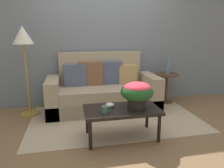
{
  "coord_description": "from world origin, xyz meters",
  "views": [
    {
      "loc": [
        -0.71,
        -3.03,
        1.41
      ],
      "look_at": [
        -0.08,
        0.05,
        0.63
      ],
      "focal_mm": 33.25,
      "sensor_mm": 36.0,
      "label": 1
    }
  ],
  "objects_px": {
    "coffee_table": "(122,112)",
    "snack_bowl": "(110,105)",
    "table_vase": "(168,68)",
    "side_table": "(167,83)",
    "potted_plant": "(137,92)",
    "coffee_mug": "(105,109)",
    "floor_lamp": "(24,44)",
    "couch": "(103,91)"
  },
  "relations": [
    {
      "from": "snack_bowl",
      "to": "table_vase",
      "type": "bearing_deg",
      "value": 39.71
    },
    {
      "from": "side_table",
      "to": "coffee_mug",
      "type": "relative_size",
      "value": 4.68
    },
    {
      "from": "coffee_mug",
      "to": "table_vase",
      "type": "height_order",
      "value": "table_vase"
    },
    {
      "from": "side_table",
      "to": "table_vase",
      "type": "height_order",
      "value": "table_vase"
    },
    {
      "from": "couch",
      "to": "potted_plant",
      "type": "distance_m",
      "value": 1.26
    },
    {
      "from": "coffee_table",
      "to": "coffee_mug",
      "type": "bearing_deg",
      "value": -156.63
    },
    {
      "from": "coffee_table",
      "to": "potted_plant",
      "type": "bearing_deg",
      "value": -3.11
    },
    {
      "from": "floor_lamp",
      "to": "snack_bowl",
      "type": "height_order",
      "value": "floor_lamp"
    },
    {
      "from": "potted_plant",
      "to": "snack_bowl",
      "type": "distance_m",
      "value": 0.4
    },
    {
      "from": "couch",
      "to": "potted_plant",
      "type": "height_order",
      "value": "couch"
    },
    {
      "from": "couch",
      "to": "coffee_mug",
      "type": "height_order",
      "value": "couch"
    },
    {
      "from": "coffee_table",
      "to": "table_vase",
      "type": "bearing_deg",
      "value": 44.6
    },
    {
      "from": "snack_bowl",
      "to": "side_table",
      "type": "bearing_deg",
      "value": 40.16
    },
    {
      "from": "side_table",
      "to": "snack_bowl",
      "type": "xyz_separation_m",
      "value": [
        -1.42,
        -1.19,
        0.04
      ]
    },
    {
      "from": "side_table",
      "to": "snack_bowl",
      "type": "bearing_deg",
      "value": -139.84
    },
    {
      "from": "potted_plant",
      "to": "floor_lamp",
      "type": "bearing_deg",
      "value": 144.19
    },
    {
      "from": "floor_lamp",
      "to": "table_vase",
      "type": "relative_size",
      "value": 5.09
    },
    {
      "from": "coffee_mug",
      "to": "table_vase",
      "type": "relative_size",
      "value": 0.43
    },
    {
      "from": "snack_bowl",
      "to": "table_vase",
      "type": "height_order",
      "value": "table_vase"
    },
    {
      "from": "floor_lamp",
      "to": "potted_plant",
      "type": "height_order",
      "value": "floor_lamp"
    },
    {
      "from": "coffee_mug",
      "to": "table_vase",
      "type": "xyz_separation_m",
      "value": [
        1.51,
        1.36,
        0.26
      ]
    },
    {
      "from": "couch",
      "to": "coffee_table",
      "type": "distance_m",
      "value": 1.18
    },
    {
      "from": "coffee_table",
      "to": "coffee_mug",
      "type": "distance_m",
      "value": 0.28
    },
    {
      "from": "coffee_table",
      "to": "table_vase",
      "type": "height_order",
      "value": "table_vase"
    },
    {
      "from": "couch",
      "to": "table_vase",
      "type": "relative_size",
      "value": 6.76
    },
    {
      "from": "potted_plant",
      "to": "coffee_mug",
      "type": "xyz_separation_m",
      "value": [
        -0.45,
        -0.1,
        -0.18
      ]
    },
    {
      "from": "couch",
      "to": "table_vase",
      "type": "bearing_deg",
      "value": 2.99
    },
    {
      "from": "potted_plant",
      "to": "coffee_mug",
      "type": "relative_size",
      "value": 3.33
    },
    {
      "from": "potted_plant",
      "to": "table_vase",
      "type": "bearing_deg",
      "value": 49.79
    },
    {
      "from": "couch",
      "to": "floor_lamp",
      "type": "bearing_deg",
      "value": -177.77
    },
    {
      "from": "table_vase",
      "to": "side_table",
      "type": "bearing_deg",
      "value": 88.88
    },
    {
      "from": "potted_plant",
      "to": "coffee_mug",
      "type": "bearing_deg",
      "value": -168.0
    },
    {
      "from": "side_table",
      "to": "table_vase",
      "type": "distance_m",
      "value": 0.31
    },
    {
      "from": "coffee_table",
      "to": "snack_bowl",
      "type": "distance_m",
      "value": 0.18
    },
    {
      "from": "coffee_mug",
      "to": "side_table",
      "type": "bearing_deg",
      "value": 42.26
    },
    {
      "from": "coffee_table",
      "to": "table_vase",
      "type": "relative_size",
      "value": 3.37
    },
    {
      "from": "coffee_table",
      "to": "snack_bowl",
      "type": "relative_size",
      "value": 8.59
    },
    {
      "from": "coffee_mug",
      "to": "snack_bowl",
      "type": "xyz_separation_m",
      "value": [
        0.1,
        0.18,
        -0.01
      ]
    },
    {
      "from": "floor_lamp",
      "to": "coffee_mug",
      "type": "height_order",
      "value": "floor_lamp"
    },
    {
      "from": "couch",
      "to": "snack_bowl",
      "type": "bearing_deg",
      "value": -93.95
    },
    {
      "from": "table_vase",
      "to": "potted_plant",
      "type": "bearing_deg",
      "value": -130.21
    },
    {
      "from": "coffee_mug",
      "to": "couch",
      "type": "bearing_deg",
      "value": 82.28
    }
  ]
}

